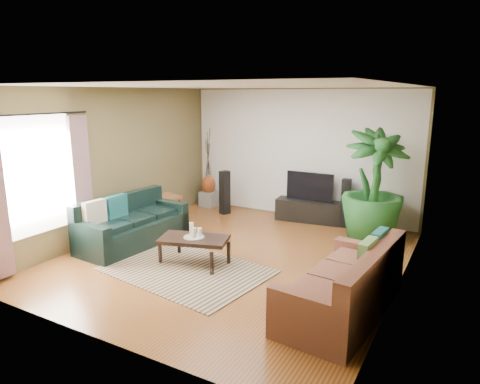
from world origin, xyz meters
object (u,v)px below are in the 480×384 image
Objects in this scene: speaker_right at (346,203)px; pedestal at (209,199)px; coffee_table at (194,250)px; potted_plant at (373,186)px; sofa_right at (342,280)px; side_table at (165,208)px; television at (310,186)px; speaker_left at (225,193)px; sofa_left at (133,221)px; tv_stand at (309,211)px; vase at (209,185)px.

speaker_right reaches higher than pedestal.
coffee_table is 3.38m from potted_plant.
side_table is (-4.27, 1.95, -0.16)m from sofa_right.
television reaches higher than coffee_table.
speaker_left is at bearing 94.06° from coffee_table.
sofa_left is at bearing -127.93° from television.
side_table is at bearing 121.91° from coffee_table.
potted_plant reaches higher than television.
sofa_right is (3.86, -0.58, 0.00)m from sofa_left.
tv_stand is 1.36× the size of television.
speaker_right is (0.75, 0.00, 0.26)m from tv_stand.
speaker_left is (-1.82, -0.36, 0.25)m from tv_stand.
vase is at bearing 173.14° from tv_stand.
potted_plant is (0.61, -0.51, 0.52)m from speaker_right.
television reaches higher than pedestal.
tv_stand is 1.87m from speaker_left.
tv_stand is at bearing 159.55° from potted_plant.
pedestal is (-4.14, 3.39, -0.25)m from sofa_right.
potted_plant reaches higher than speaker_right.
sofa_left is 5.67× the size of pedestal.
television is 0.49× the size of potted_plant.
tv_stand is 1.39× the size of speaker_right.
potted_plant is (3.18, -0.15, 0.52)m from speaker_left.
speaker_left is at bearing -28.50° from vase.
sofa_left reaches higher than tv_stand.
potted_plant reaches higher than side_table.
tv_stand is at bearing 29.02° from side_table.
speaker_left is at bearing -175.73° from tv_stand.
sofa_right is 1.94× the size of coffee_table.
tv_stand is at bearing -33.50° from sofa_left.
coffee_table is 2.33× the size of vase.
pedestal is at bearing -123.96° from sofa_right.
sofa_left is 2.83m from vase.
speaker_right is 2.77× the size of pedestal.
speaker_left is at bearing 54.21° from side_table.
television is 1.02× the size of speaker_right.
sofa_left reaches higher than vase.
potted_plant is 4.14m from side_table.
coffee_table is 2.98× the size of pedestal.
sofa_left is 3.58m from television.
side_table is (-2.60, -1.44, 0.05)m from tv_stand.
sofa_left is 2.07× the size of speaker_left.
tv_stand is 1.65m from potted_plant.
sofa_left reaches higher than pedestal.
sofa_right is 2.09× the size of speaker_right.
coffee_table is 1.09× the size of speaker_left.
sofa_left is 3.66× the size of side_table.
sofa_right is at bearing -63.83° from television.
sofa_right reaches higher than vase.
television is at bearing 159.55° from potted_plant.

